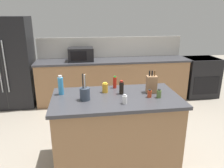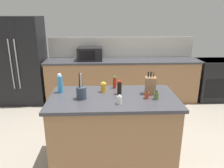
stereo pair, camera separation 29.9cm
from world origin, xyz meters
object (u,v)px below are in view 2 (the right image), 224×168
(microwave, at_px, (90,54))
(honey_jar, at_px, (104,87))
(utensil_crock, at_px, (81,92))
(range_oven, at_px, (213,79))
(spice_jar_oregano, at_px, (156,95))
(soy_sauce_bottle, at_px, (119,88))
(dish_soap_bottle, at_px, (60,84))
(knife_block, at_px, (150,85))
(hot_sauce_bottle, at_px, (115,82))
(salt_shaker, at_px, (119,100))
(refrigerator, at_px, (21,61))
(spice_jar_paprika, at_px, (147,95))

(microwave, xyz_separation_m, honey_jar, (0.29, -2.03, -0.08))
(utensil_crock, xyz_separation_m, honey_jar, (0.26, 0.22, -0.02))
(range_oven, distance_m, honey_jar, 3.27)
(spice_jar_oregano, height_order, soy_sauce_bottle, soy_sauce_bottle)
(utensil_crock, distance_m, soy_sauce_bottle, 0.48)
(dish_soap_bottle, bearing_deg, spice_jar_oregano, -13.64)
(range_oven, height_order, knife_block, knife_block)
(hot_sauce_bottle, bearing_deg, salt_shaker, -87.24)
(spice_jar_oregano, bearing_deg, range_oven, 50.67)
(dish_soap_bottle, distance_m, honey_jar, 0.56)
(spice_jar_oregano, relative_size, salt_shaker, 1.01)
(dish_soap_bottle, bearing_deg, refrigerator, 120.90)
(range_oven, distance_m, spice_jar_oregano, 3.02)
(spice_jar_oregano, bearing_deg, knife_block, 100.61)
(honey_jar, distance_m, spice_jar_paprika, 0.57)
(honey_jar, bearing_deg, knife_block, -8.72)
(refrigerator, relative_size, utensil_crock, 5.80)
(microwave, relative_size, spice_jar_oregano, 4.88)
(spice_jar_oregano, bearing_deg, dish_soap_bottle, 166.36)
(dish_soap_bottle, bearing_deg, salt_shaker, -29.00)
(utensil_crock, relative_size, honey_jar, 2.42)
(range_oven, distance_m, soy_sauce_bottle, 3.18)
(range_oven, relative_size, hot_sauce_bottle, 5.46)
(dish_soap_bottle, bearing_deg, knife_block, -4.91)
(refrigerator, bearing_deg, range_oven, -0.68)
(microwave, relative_size, dish_soap_bottle, 2.14)
(utensil_crock, bearing_deg, dish_soap_bottle, 141.44)
(refrigerator, bearing_deg, spice_jar_paprika, -45.20)
(knife_block, height_order, spice_jar_oregano, knife_block)
(spice_jar_paprika, bearing_deg, honey_jar, 154.20)
(microwave, bearing_deg, knife_block, -67.54)
(hot_sauce_bottle, distance_m, dish_soap_bottle, 0.72)
(utensil_crock, xyz_separation_m, hot_sauce_bottle, (0.42, 0.38, -0.00))
(knife_block, xyz_separation_m, hot_sauce_bottle, (-0.44, 0.24, -0.03))
(knife_block, xyz_separation_m, salt_shaker, (-0.41, -0.31, -0.06))
(microwave, bearing_deg, spice_jar_paprika, -70.58)
(honey_jar, bearing_deg, hot_sauce_bottle, 45.37)
(range_oven, distance_m, utensil_crock, 3.62)
(hot_sauce_bottle, bearing_deg, honey_jar, -134.63)
(honey_jar, bearing_deg, utensil_crock, -139.66)
(range_oven, height_order, salt_shaker, salt_shaker)
(refrigerator, height_order, microwave, refrigerator)
(utensil_crock, height_order, soy_sauce_bottle, utensil_crock)
(refrigerator, relative_size, microwave, 3.52)
(knife_block, xyz_separation_m, dish_soap_bottle, (-1.15, 0.10, 0.00))
(utensil_crock, relative_size, spice_jar_paprika, 3.23)
(spice_jar_oregano, distance_m, hot_sauce_bottle, 0.64)
(knife_block, relative_size, utensil_crock, 0.91)
(refrigerator, bearing_deg, utensil_crock, -56.39)
(microwave, distance_m, soy_sauce_bottle, 2.17)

